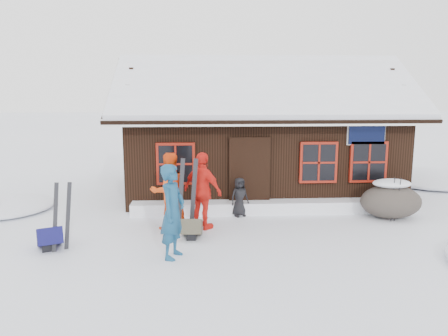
{
  "coord_description": "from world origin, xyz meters",
  "views": [
    {
      "loc": [
        -0.46,
        -9.2,
        3.29
      ],
      "look_at": [
        0.18,
        1.99,
        1.3
      ],
      "focal_mm": 35.0,
      "sensor_mm": 36.0,
      "label": 1
    }
  ],
  "objects": [
    {
      "name": "backpack_olive",
      "position": [
        -0.66,
        0.3,
        0.17
      ],
      "size": [
        0.51,
        0.66,
        0.34
      ],
      "primitive_type": "cube",
      "rotation": [
        0.0,
        0.0,
        -0.07
      ],
      "color": "#484434",
      "rests_on": "ground"
    },
    {
      "name": "skier_crouched",
      "position": [
        0.59,
        1.97,
        0.52
      ],
      "size": [
        0.6,
        0.51,
        1.04
      ],
      "primitive_type": "imported",
      "rotation": [
        0.0,
        0.0,
        0.42
      ],
      "color": "black",
      "rests_on": "ground"
    },
    {
      "name": "backpack_blue",
      "position": [
        -3.63,
        -0.22,
        0.18
      ],
      "size": [
        0.7,
        0.79,
        0.35
      ],
      "primitive_type": "cube",
      "rotation": [
        0.0,
        0.0,
        0.39
      ],
      "color": "#111149",
      "rests_on": "ground"
    },
    {
      "name": "snow_mounds",
      "position": [
        1.65,
        1.86,
        0.0
      ],
      "size": [
        20.6,
        13.2,
        0.48
      ],
      "color": "white",
      "rests_on": "ground"
    },
    {
      "name": "mountain_hut",
      "position": [
        1.5,
        4.98,
        1.58
      ],
      "size": [
        8.9,
        6.09,
        4.42
      ],
      "color": "black",
      "rests_on": "ground"
    },
    {
      "name": "ski_pair_left",
      "position": [
        -3.32,
        -0.33,
        0.7
      ],
      "size": [
        0.45,
        0.21,
        1.5
      ],
      "rotation": [
        0.0,
        0.0,
        0.37
      ],
      "color": "black",
      "rests_on": "ground"
    },
    {
      "name": "snow_drift",
      "position": [
        1.5,
        2.25,
        0.17
      ],
      "size": [
        7.6,
        0.6,
        0.35
      ],
      "primitive_type": "cube",
      "color": "white",
      "rests_on": "ground"
    },
    {
      "name": "ski_pair_right",
      "position": [
        -0.76,
        0.74,
        0.85
      ],
      "size": [
        0.54,
        0.11,
        1.81
      ],
      "rotation": [
        0.0,
        0.0,
        0.03
      ],
      "color": "black",
      "rests_on": "ground"
    },
    {
      "name": "boulder",
      "position": [
        4.52,
        1.59,
        0.47
      ],
      "size": [
        1.58,
        1.19,
        0.92
      ],
      "color": "#4B433C",
      "rests_on": "ground"
    },
    {
      "name": "skier_teal",
      "position": [
        -1.0,
        -0.86,
        0.94
      ],
      "size": [
        0.67,
        0.8,
        1.89
      ],
      "primitive_type": "imported",
      "rotation": [
        0.0,
        0.0,
        1.21
      ],
      "color": "navy",
      "rests_on": "ground"
    },
    {
      "name": "ground",
      "position": [
        0.0,
        0.0,
        0.0
      ],
      "size": [
        120.0,
        120.0,
        0.0
      ],
      "primitive_type": "plane",
      "color": "white",
      "rests_on": "ground"
    },
    {
      "name": "skier_orange_left",
      "position": [
        -1.19,
        1.0,
        0.93
      ],
      "size": [
        1.09,
        0.98,
        1.85
      ],
      "primitive_type": "imported",
      "rotation": [
        0.0,
        0.0,
        3.51
      ],
      "color": "#EE4710",
      "rests_on": "ground"
    },
    {
      "name": "skier_orange_right",
      "position": [
        -0.39,
        0.95,
        0.93
      ],
      "size": [
        1.13,
        1.05,
        1.86
      ],
      "primitive_type": "imported",
      "rotation": [
        0.0,
        0.0,
        2.44
      ],
      "color": "red",
      "rests_on": "ground"
    },
    {
      "name": "ski_poles",
      "position": [
        4.5,
        1.3,
        0.55
      ],
      "size": [
        0.21,
        0.1,
        1.17
      ],
      "color": "black",
      "rests_on": "ground"
    }
  ]
}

